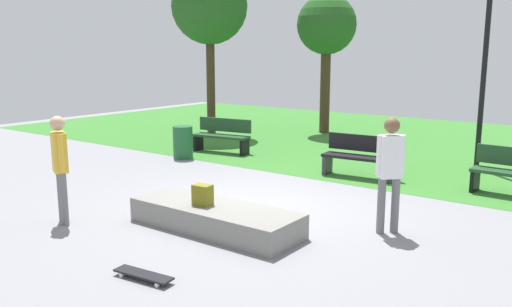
{
  "coord_description": "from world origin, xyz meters",
  "views": [
    {
      "loc": [
        5.38,
        -7.23,
        2.69
      ],
      "look_at": [
        0.24,
        -0.3,
        1.02
      ],
      "focal_mm": 37.07,
      "sensor_mm": 36.0,
      "label": 1
    }
  ],
  "objects_px": {
    "backpack_on_ledge": "(203,195)",
    "tree_tall_oak": "(210,7)",
    "trash_bin": "(183,142)",
    "skateboard_by_ledge": "(143,275)",
    "tree_leaning_ash": "(327,27)",
    "park_bench_by_oak": "(360,155)",
    "concrete_ledge": "(215,217)",
    "park_bench_far_right": "(222,135)",
    "skater_performing_trick": "(60,161)",
    "lamp_post": "(485,60)",
    "skater_watching": "(390,166)"
  },
  "relations": [
    {
      "from": "concrete_ledge",
      "to": "tree_leaning_ash",
      "type": "distance_m",
      "value": 10.81
    },
    {
      "from": "concrete_ledge",
      "to": "park_bench_far_right",
      "type": "distance_m",
      "value": 6.35
    },
    {
      "from": "skater_watching",
      "to": "park_bench_far_right",
      "type": "bearing_deg",
      "value": 150.58
    },
    {
      "from": "park_bench_far_right",
      "to": "lamp_post",
      "type": "bearing_deg",
      "value": 18.08
    },
    {
      "from": "park_bench_by_oak",
      "to": "lamp_post",
      "type": "xyz_separation_m",
      "value": [
        1.81,
        2.44,
        2.03
      ]
    },
    {
      "from": "lamp_post",
      "to": "tree_tall_oak",
      "type": "bearing_deg",
      "value": 178.71
    },
    {
      "from": "concrete_ledge",
      "to": "tree_tall_oak",
      "type": "distance_m",
      "value": 10.26
    },
    {
      "from": "trash_bin",
      "to": "skateboard_by_ledge",
      "type": "bearing_deg",
      "value": -49.44
    },
    {
      "from": "park_bench_far_right",
      "to": "lamp_post",
      "type": "height_order",
      "value": "lamp_post"
    },
    {
      "from": "lamp_post",
      "to": "trash_bin",
      "type": "bearing_deg",
      "value": -153.09
    },
    {
      "from": "backpack_on_ledge",
      "to": "skater_performing_trick",
      "type": "bearing_deg",
      "value": 24.37
    },
    {
      "from": "concrete_ledge",
      "to": "backpack_on_ledge",
      "type": "height_order",
      "value": "backpack_on_ledge"
    },
    {
      "from": "skateboard_by_ledge",
      "to": "tree_leaning_ash",
      "type": "distance_m",
      "value": 12.73
    },
    {
      "from": "park_bench_far_right",
      "to": "tree_leaning_ash",
      "type": "bearing_deg",
      "value": 84.28
    },
    {
      "from": "backpack_on_ledge",
      "to": "tree_tall_oak",
      "type": "height_order",
      "value": "tree_tall_oak"
    },
    {
      "from": "backpack_on_ledge",
      "to": "trash_bin",
      "type": "xyz_separation_m",
      "value": [
        -4.1,
        3.77,
        -0.12
      ]
    },
    {
      "from": "skateboard_by_ledge",
      "to": "park_bench_far_right",
      "type": "xyz_separation_m",
      "value": [
        -4.52,
        6.83,
        0.42
      ]
    },
    {
      "from": "skater_performing_trick",
      "to": "lamp_post",
      "type": "bearing_deg",
      "value": 62.5
    },
    {
      "from": "tree_tall_oak",
      "to": "skater_watching",
      "type": "bearing_deg",
      "value": -33.72
    },
    {
      "from": "skater_performing_trick",
      "to": "park_bench_far_right",
      "type": "relative_size",
      "value": 1.04
    },
    {
      "from": "backpack_on_ledge",
      "to": "tree_tall_oak",
      "type": "xyz_separation_m",
      "value": [
        -6.13,
        7.18,
        3.53
      ]
    },
    {
      "from": "backpack_on_ledge",
      "to": "skateboard_by_ledge",
      "type": "relative_size",
      "value": 0.39
    },
    {
      "from": "tree_leaning_ash",
      "to": "skater_watching",
      "type": "bearing_deg",
      "value": -55.27
    },
    {
      "from": "backpack_on_ledge",
      "to": "tree_tall_oak",
      "type": "distance_m",
      "value": 10.08
    },
    {
      "from": "tree_leaning_ash",
      "to": "trash_bin",
      "type": "height_order",
      "value": "tree_leaning_ash"
    },
    {
      "from": "backpack_on_ledge",
      "to": "skater_watching",
      "type": "height_order",
      "value": "skater_watching"
    },
    {
      "from": "concrete_ledge",
      "to": "park_bench_by_oak",
      "type": "relative_size",
      "value": 1.7
    },
    {
      "from": "skateboard_by_ledge",
      "to": "lamp_post",
      "type": "relative_size",
      "value": 0.2
    },
    {
      "from": "tree_tall_oak",
      "to": "trash_bin",
      "type": "relative_size",
      "value": 6.42
    },
    {
      "from": "concrete_ledge",
      "to": "skater_watching",
      "type": "xyz_separation_m",
      "value": [
        2.19,
        1.43,
        0.84
      ]
    },
    {
      "from": "skater_watching",
      "to": "trash_bin",
      "type": "height_order",
      "value": "skater_watching"
    },
    {
      "from": "backpack_on_ledge",
      "to": "skater_performing_trick",
      "type": "height_order",
      "value": "skater_performing_trick"
    },
    {
      "from": "concrete_ledge",
      "to": "skater_performing_trick",
      "type": "height_order",
      "value": "skater_performing_trick"
    },
    {
      "from": "lamp_post",
      "to": "skateboard_by_ledge",
      "type": "bearing_deg",
      "value": -100.13
    },
    {
      "from": "park_bench_far_right",
      "to": "skater_performing_trick",
      "type": "bearing_deg",
      "value": -73.06
    },
    {
      "from": "backpack_on_ledge",
      "to": "tree_leaning_ash",
      "type": "relative_size",
      "value": 0.07
    },
    {
      "from": "skater_watching",
      "to": "concrete_ledge",
      "type": "bearing_deg",
      "value": -146.84
    },
    {
      "from": "skateboard_by_ledge",
      "to": "park_bench_by_oak",
      "type": "relative_size",
      "value": 0.5
    },
    {
      "from": "concrete_ledge",
      "to": "park_bench_far_right",
      "type": "xyz_separation_m",
      "value": [
        -4.0,
        4.92,
        0.29
      ]
    },
    {
      "from": "skater_performing_trick",
      "to": "tree_tall_oak",
      "type": "distance_m",
      "value": 9.78
    },
    {
      "from": "skateboard_by_ledge",
      "to": "skater_watching",
      "type": "bearing_deg",
      "value": 63.31
    },
    {
      "from": "skater_watching",
      "to": "tree_tall_oak",
      "type": "height_order",
      "value": "tree_tall_oak"
    },
    {
      "from": "tree_tall_oak",
      "to": "concrete_ledge",
      "type": "bearing_deg",
      "value": -48.39
    },
    {
      "from": "concrete_ledge",
      "to": "lamp_post",
      "type": "xyz_separation_m",
      "value": [
        2.09,
        6.91,
        2.32
      ]
    },
    {
      "from": "skater_performing_trick",
      "to": "trash_bin",
      "type": "relative_size",
      "value": 2.08
    },
    {
      "from": "trash_bin",
      "to": "lamp_post",
      "type": "bearing_deg",
      "value": 26.91
    },
    {
      "from": "tree_tall_oak",
      "to": "skater_performing_trick",
      "type": "bearing_deg",
      "value": -63.35
    },
    {
      "from": "park_bench_by_oak",
      "to": "lamp_post",
      "type": "bearing_deg",
      "value": 53.37
    },
    {
      "from": "park_bench_by_oak",
      "to": "concrete_ledge",
      "type": "bearing_deg",
      "value": -93.54
    },
    {
      "from": "park_bench_by_oak",
      "to": "backpack_on_ledge",
      "type": "bearing_deg",
      "value": -95.62
    }
  ]
}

